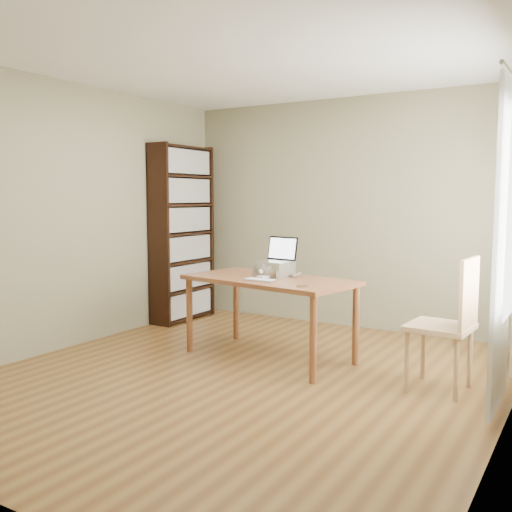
{
  "coord_description": "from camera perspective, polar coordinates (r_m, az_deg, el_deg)",
  "views": [
    {
      "loc": [
        2.47,
        -3.86,
        1.49
      ],
      "look_at": [
        -0.23,
        0.6,
        0.95
      ],
      "focal_mm": 40.0,
      "sensor_mm": 36.0,
      "label": 1
    }
  ],
  "objects": [
    {
      "name": "room",
      "position": [
        4.57,
        -1.07,
        3.61
      ],
      "size": [
        4.04,
        4.54,
        2.64
      ],
      "color": "brown",
      "rests_on": "ground"
    },
    {
      "name": "bookshelf",
      "position": [
        6.92,
        -7.36,
        2.26
      ],
      "size": [
        0.3,
        0.9,
        2.1
      ],
      "color": "black",
      "rests_on": "ground"
    },
    {
      "name": "desk",
      "position": [
        5.23,
        1.34,
        -3.12
      ],
      "size": [
        1.66,
        1.02,
        0.75
      ],
      "rotation": [
        0.0,
        0.0,
        -0.16
      ],
      "color": "brown",
      "rests_on": "ground"
    },
    {
      "name": "laptop_stand",
      "position": [
        5.27,
        1.78,
        -1.2
      ],
      "size": [
        0.32,
        0.25,
        0.13
      ],
      "rotation": [
        0.0,
        0.0,
        -0.16
      ],
      "color": "silver",
      "rests_on": "desk"
    },
    {
      "name": "laptop",
      "position": [
        5.31,
        2.09,
        0.03
      ],
      "size": [
        0.36,
        0.32,
        0.23
      ],
      "rotation": [
        0.0,
        0.0,
        -0.16
      ],
      "color": "silver",
      "rests_on": "laptop_stand"
    },
    {
      "name": "keyboard",
      "position": [
        5.01,
        0.41,
        -2.42
      ],
      "size": [
        0.28,
        0.12,
        0.02
      ],
      "rotation": [
        0.0,
        0.0,
        -0.0
      ],
      "color": "silver",
      "rests_on": "desk"
    },
    {
      "name": "coaster",
      "position": [
        4.72,
        4.68,
        -3.03
      ],
      "size": [
        0.1,
        0.1,
        0.01
      ],
      "primitive_type": "cylinder",
      "color": "brown",
      "rests_on": "desk"
    },
    {
      "name": "cat",
      "position": [
        5.28,
        2.25,
        -1.4
      ],
      "size": [
        0.24,
        0.48,
        0.15
      ],
      "rotation": [
        0.0,
        0.0,
        -0.33
      ],
      "color": "#4C413B",
      "rests_on": "desk"
    },
    {
      "name": "chair",
      "position": [
        4.59,
        18.93,
        -5.96
      ],
      "size": [
        0.49,
        0.49,
        1.04
      ],
      "rotation": [
        0.0,
        0.0,
        -0.07
      ],
      "color": "tan",
      "rests_on": "ground"
    }
  ]
}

